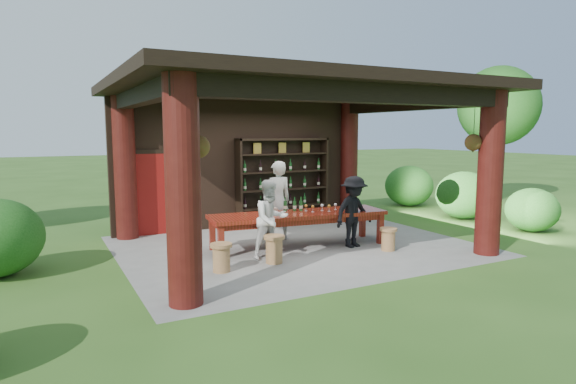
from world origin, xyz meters
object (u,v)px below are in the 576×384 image
guest_woman (271,219)px  guest_man (354,212)px  stool_near_left (274,248)px  napkin_basket (271,211)px  tasting_table (299,218)px  stool_near_right (388,239)px  host (278,201)px  wine_shelf (283,181)px  stool_far_left (221,257)px

guest_woman → guest_man: 1.99m
stool_near_left → guest_woman: size_ratio=0.34×
stool_near_left → napkin_basket: napkin_basket is taller
guest_woman → guest_man: guest_woman is taller
tasting_table → stool_near_right: 1.96m
host → guest_woman: (-0.83, -1.38, -0.13)m
stool_near_left → napkin_basket: size_ratio=2.05×
wine_shelf → guest_woman: bearing=-121.0°
guest_woman → napkin_basket: guest_woman is taller
guest_man → stool_near_right: bearing=-62.5°
tasting_table → guest_man: size_ratio=2.56×
stool_near_left → guest_man: 2.18m
stool_near_left → stool_far_left: size_ratio=1.03×
wine_shelf → stool_near_left: size_ratio=4.96×
wine_shelf → tasting_table: wine_shelf is taller
wine_shelf → host: 2.03m
wine_shelf → stool_near_right: bearing=-80.9°
guest_woman → guest_man: size_ratio=1.01×
tasting_table → stool_far_left: size_ratio=7.67×
wine_shelf → host: size_ratio=1.44×
stool_near_right → napkin_basket: (-2.14, 1.26, 0.57)m
guest_woman → wine_shelf: bearing=51.2°
stool_near_right → wine_shelf: bearing=99.1°
guest_man → napkin_basket: bearing=148.7°
guest_woman → napkin_basket: size_ratio=6.02×
stool_far_left → stool_near_left: bearing=4.5°
wine_shelf → host: (-1.03, -1.73, -0.25)m
host → stool_far_left: bearing=41.6°
stool_near_left → stool_near_right: size_ratio=1.11×
wine_shelf → host: bearing=-120.9°
tasting_table → wine_shelf: bearing=70.0°
wine_shelf → guest_woman: (-1.87, -3.11, -0.38)m
stool_far_left → host: size_ratio=0.28×
wine_shelf → guest_man: size_ratio=1.70×
wine_shelf → stool_near_right: 3.86m
tasting_table → napkin_basket: bearing=173.4°
stool_near_left → guest_man: bearing=9.7°
stool_near_left → stool_far_left: 1.10m
stool_far_left → guest_man: guest_man is taller
stool_near_right → host: size_ratio=0.26×
stool_near_right → guest_man: size_ratio=0.31×
stool_near_right → stool_far_left: 3.66m
tasting_table → napkin_basket: napkin_basket is taller
stool_far_left → guest_woman: guest_woman is taller
wine_shelf → stool_far_left: (-3.06, -3.54, -0.89)m
host → guest_man: host is taller
wine_shelf → tasting_table: 2.73m
tasting_table → stool_far_left: tasting_table is taller
stool_far_left → napkin_basket: 1.95m
stool_near_right → stool_far_left: size_ratio=0.93×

